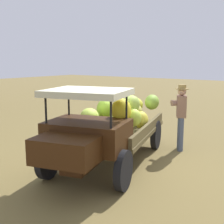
% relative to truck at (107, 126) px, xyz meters
% --- Properties ---
extents(ground_plane, '(60.00, 60.00, 0.00)m').
position_rel_truck_xyz_m(ground_plane, '(-0.01, 0.15, -0.90)').
color(ground_plane, olive).
extents(truck, '(4.66, 2.69, 1.82)m').
position_rel_truck_xyz_m(truck, '(0.00, 0.00, 0.00)').
color(truck, '#361D0C').
rests_on(truck, ground).
extents(farmer, '(0.57, 0.54, 1.74)m').
position_rel_truck_xyz_m(farmer, '(-2.10, 0.85, 0.09)').
color(farmer, '#4B566E').
rests_on(farmer, ground).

